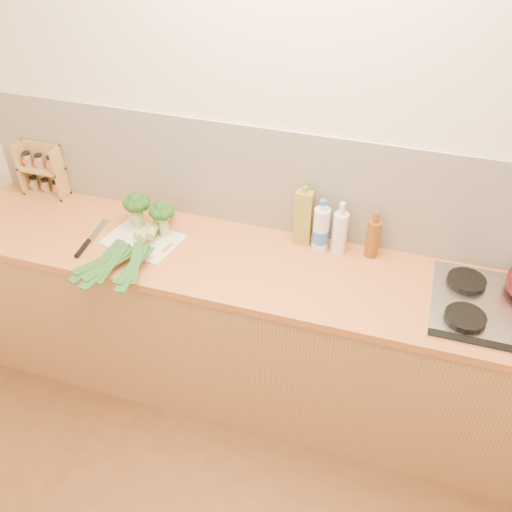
# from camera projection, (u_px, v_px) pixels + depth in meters

# --- Properties ---
(room_shell) EXTENTS (3.50, 3.50, 3.50)m
(room_shell) POSITION_uv_depth(u_px,v_px,m) (288.00, 184.00, 2.69)
(room_shell) COLOR beige
(room_shell) RESTS_ON ground
(counter) EXTENTS (3.20, 0.62, 0.90)m
(counter) POSITION_uv_depth(u_px,v_px,m) (268.00, 333.00, 2.92)
(counter) COLOR #B3784A
(counter) RESTS_ON ground
(gas_hob) EXTENTS (0.58, 0.50, 0.04)m
(gas_hob) POSITION_uv_depth(u_px,v_px,m) (502.00, 309.00, 2.39)
(gas_hob) COLOR silver
(gas_hob) RESTS_ON counter
(chopping_board) EXTENTS (0.39, 0.32, 0.01)m
(chopping_board) POSITION_uv_depth(u_px,v_px,m) (143.00, 240.00, 2.78)
(chopping_board) COLOR silver
(chopping_board) RESTS_ON counter
(broccoli_left) EXTENTS (0.13, 0.13, 0.19)m
(broccoli_left) POSITION_uv_depth(u_px,v_px,m) (137.00, 204.00, 2.78)
(broccoli_left) COLOR #9BBB6D
(broccoli_left) RESTS_ON chopping_board
(broccoli_right) EXTENTS (0.13, 0.13, 0.19)m
(broccoli_right) POSITION_uv_depth(u_px,v_px,m) (162.00, 212.00, 2.73)
(broccoli_right) COLOR #9BBB6D
(broccoli_right) RESTS_ON chopping_board
(leek_front) EXTENTS (0.25, 0.64, 0.04)m
(leek_front) POSITION_uv_depth(u_px,v_px,m) (135.00, 238.00, 2.75)
(leek_front) COLOR white
(leek_front) RESTS_ON chopping_board
(leek_mid) EXTENTS (0.19, 0.67, 0.04)m
(leek_mid) POSITION_uv_depth(u_px,v_px,m) (141.00, 239.00, 2.71)
(leek_mid) COLOR white
(leek_mid) RESTS_ON chopping_board
(leek_back) EXTENTS (0.14, 0.62, 0.04)m
(leek_back) POSITION_uv_depth(u_px,v_px,m) (148.00, 240.00, 2.68)
(leek_back) COLOR white
(leek_back) RESTS_ON chopping_board
(chefs_knife) EXTENTS (0.06, 0.33, 0.02)m
(chefs_knife) POSITION_uv_depth(u_px,v_px,m) (87.00, 244.00, 2.75)
(chefs_knife) COLOR silver
(chefs_knife) RESTS_ON counter
(spice_rack) EXTENTS (0.24, 0.10, 0.29)m
(spice_rack) POSITION_uv_depth(u_px,v_px,m) (44.00, 172.00, 3.06)
(spice_rack) COLOR #A47E46
(spice_rack) RESTS_ON counter
(oil_tin) EXTENTS (0.08, 0.05, 0.31)m
(oil_tin) POSITION_uv_depth(u_px,v_px,m) (303.00, 218.00, 2.69)
(oil_tin) COLOR olive
(oil_tin) RESTS_ON counter
(glass_bottle) EXTENTS (0.07, 0.07, 0.27)m
(glass_bottle) POSITION_uv_depth(u_px,v_px,m) (340.00, 232.00, 2.65)
(glass_bottle) COLOR silver
(glass_bottle) RESTS_ON counter
(amber_bottle) EXTENTS (0.06, 0.06, 0.24)m
(amber_bottle) POSITION_uv_depth(u_px,v_px,m) (373.00, 238.00, 2.64)
(amber_bottle) COLOR brown
(amber_bottle) RESTS_ON counter
(water_bottle) EXTENTS (0.08, 0.08, 0.25)m
(water_bottle) POSITION_uv_depth(u_px,v_px,m) (321.00, 231.00, 2.67)
(water_bottle) COLOR silver
(water_bottle) RESTS_ON counter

